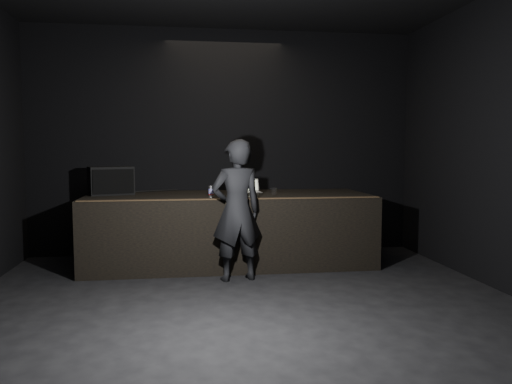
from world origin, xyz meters
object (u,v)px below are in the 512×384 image
at_px(stage_riser, 229,229).
at_px(stage_monitor, 111,181).
at_px(beer_can, 211,192).
at_px(laptop, 250,189).
at_px(person, 237,210).

bearing_deg(stage_riser, stage_monitor, 173.63).
distance_m(stage_monitor, beer_can, 1.54).
bearing_deg(beer_can, stage_riser, 59.71).
distance_m(stage_riser, beer_can, 0.80).
distance_m(stage_riser, laptop, 0.70).
bearing_deg(laptop, person, -111.20).
xyz_separation_m(laptop, person, (-0.33, -1.20, -0.17)).
relative_size(stage_monitor, person, 0.39).
bearing_deg(beer_can, laptop, 49.54).
xyz_separation_m(stage_riser, person, (0.02, -0.95, 0.38)).
bearing_deg(beer_can, stage_monitor, 154.42).
bearing_deg(stage_riser, laptop, 36.17).
xyz_separation_m(stage_riser, beer_can, (-0.28, -0.48, 0.58)).
bearing_deg(person, stage_riser, -100.96).
relative_size(stage_monitor, laptop, 2.19).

